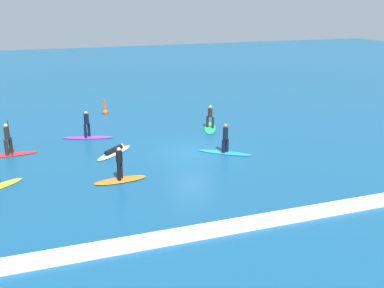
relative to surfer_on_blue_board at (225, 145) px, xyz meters
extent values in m
plane|color=navy|center=(-1.78, 0.82, -0.48)|extent=(120.00, 120.00, 0.00)
ellipsoid|color=#1E8CD1|center=(0.00, 0.00, -0.45)|extent=(2.97, 2.40, 0.07)
cylinder|color=black|center=(-0.13, -0.06, -0.02)|extent=(0.30, 0.30, 0.78)
cylinder|color=black|center=(0.13, 0.06, -0.02)|extent=(0.30, 0.30, 0.78)
cylinder|color=black|center=(0.00, 0.00, 0.72)|extent=(0.42, 0.42, 0.70)
sphere|color=brown|center=(0.00, 0.00, 1.19)|extent=(0.36, 0.36, 0.26)
ellipsoid|color=#23B266|center=(1.04, 5.09, -0.44)|extent=(1.82, 3.02, 0.08)
cylinder|color=black|center=(1.17, 4.92, -0.02)|extent=(0.23, 0.23, 0.76)
cylinder|color=black|center=(0.91, 5.27, -0.02)|extent=(0.23, 0.23, 0.76)
cylinder|color=black|center=(1.04, 5.09, 0.65)|extent=(0.40, 0.40, 0.58)
sphere|color=beige|center=(1.04, 5.09, 1.05)|extent=(0.30, 0.30, 0.23)
ellipsoid|color=orange|center=(-6.58, -2.12, -0.43)|extent=(2.70, 0.95, 0.11)
cylinder|color=black|center=(-6.51, -1.98, 0.08)|extent=(0.20, 0.20, 0.92)
cylinder|color=black|center=(-6.65, -2.25, 0.08)|extent=(0.20, 0.20, 0.92)
cylinder|color=black|center=(-6.58, -2.12, 0.82)|extent=(0.35, 0.35, 0.56)
sphere|color=beige|center=(-6.58, -2.12, 1.20)|extent=(0.21, 0.21, 0.20)
ellipsoid|color=white|center=(-6.18, 2.06, -0.43)|extent=(2.65, 2.59, 0.10)
cylinder|color=black|center=(-6.22, 2.02, -0.24)|extent=(1.23, 1.19, 0.28)
sphere|color=tan|center=(-5.62, 2.60, -0.22)|extent=(0.32, 0.32, 0.22)
ellipsoid|color=purple|center=(-7.31, 5.63, -0.44)|extent=(3.32, 1.52, 0.08)
cylinder|color=black|center=(-7.43, 5.51, 0.03)|extent=(0.22, 0.22, 0.88)
cylinder|color=black|center=(-7.18, 5.75, 0.03)|extent=(0.22, 0.22, 0.88)
cylinder|color=black|center=(-7.31, 5.63, 0.80)|extent=(0.40, 0.40, 0.65)
sphere|color=tan|center=(-7.31, 5.63, 1.22)|extent=(0.26, 0.26, 0.21)
ellipsoid|color=red|center=(-11.98, 3.79, -0.44)|extent=(3.09, 0.79, 0.08)
cylinder|color=black|center=(-12.09, 3.61, 0.05)|extent=(0.22, 0.22, 0.91)
cylinder|color=black|center=(-11.87, 3.98, 0.05)|extent=(0.22, 0.22, 0.91)
cylinder|color=black|center=(-11.98, 3.79, 0.84)|extent=(0.30, 0.30, 0.68)
sphere|color=tan|center=(-11.98, 3.79, 1.30)|extent=(0.23, 0.23, 0.23)
cylinder|color=black|center=(-11.83, 3.55, 0.65)|extent=(0.05, 0.26, 2.10)
cube|color=black|center=(-11.83, 3.55, -0.35)|extent=(0.06, 0.20, 0.32)
sphere|color=#E55119|center=(-5.27, 11.64, -0.37)|extent=(0.44, 0.44, 0.44)
cylinder|color=#E55119|center=(-5.27, 11.64, 0.09)|extent=(0.16, 0.16, 1.15)
cube|color=white|center=(-1.78, -8.31, -0.39)|extent=(21.02, 0.90, 0.18)
camera|label=1|loc=(-9.85, -22.52, 8.25)|focal=41.35mm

